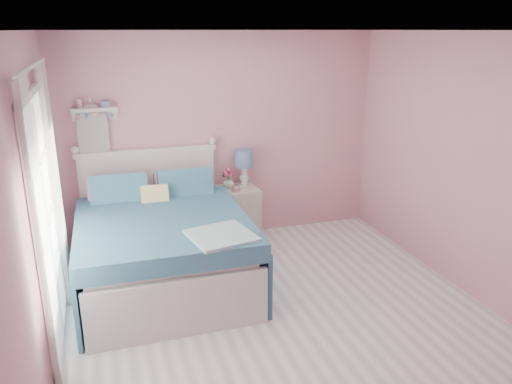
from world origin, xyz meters
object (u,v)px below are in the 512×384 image
nightstand (238,215)px  teacup (236,188)px  vase (228,182)px  table_lamp (244,161)px  bed (162,247)px

nightstand → teacup: 0.41m
nightstand → vase: bearing=154.5°
table_lamp → bed: bearing=-142.9°
table_lamp → vase: table_lamp is taller
vase → teacup: vase is taller
table_lamp → vase: size_ratio=3.03×
bed → vase: (0.96, 0.87, 0.37)m
bed → table_lamp: bed is taller
bed → teacup: (1.02, 0.72, 0.33)m
bed → vase: 1.35m
bed → table_lamp: (1.17, 0.89, 0.62)m
table_lamp → vase: bearing=-175.1°
vase → teacup: 0.17m
nightstand → table_lamp: 0.69m
table_lamp → teacup: bearing=-132.6°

